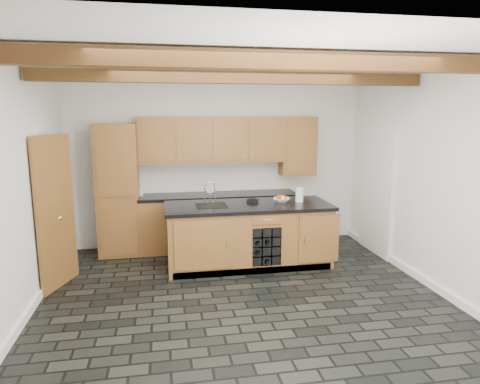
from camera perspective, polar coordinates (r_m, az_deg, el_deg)
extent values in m
plane|color=black|center=(5.38, 0.68, -14.42)|extent=(5.00, 5.00, 0.00)
plane|color=white|center=(7.40, -3.02, 3.76)|extent=(5.00, 0.00, 5.00)
plane|color=white|center=(5.11, -27.97, -0.53)|extent=(0.00, 5.00, 5.00)
plane|color=white|center=(5.96, 25.03, 1.13)|extent=(0.00, 5.00, 5.00)
plane|color=white|center=(4.91, 0.76, 16.72)|extent=(5.00, 5.00, 0.00)
cube|color=#503514|center=(3.73, 4.48, 17.09)|extent=(4.90, 0.15, 0.15)
cube|color=#503514|center=(5.49, -0.50, 15.02)|extent=(4.90, 0.15, 0.15)
cube|color=white|center=(5.50, -26.52, -14.47)|extent=(0.04, 5.00, 0.10)
cube|color=white|center=(6.29, 23.91, -11.09)|extent=(0.04, 5.00, 0.10)
cube|color=white|center=(6.40, -23.99, -1.66)|extent=(0.06, 0.94, 2.04)
cube|color=#9C6032|center=(6.04, -23.36, -2.50)|extent=(0.31, 0.77, 2.00)
cube|color=white|center=(7.26, 17.81, 0.11)|extent=(0.06, 0.98, 2.04)
cube|color=black|center=(7.28, 17.97, -0.04)|extent=(0.02, 0.86, 1.96)
cube|color=#9C6032|center=(7.13, -15.93, 0.26)|extent=(0.65, 0.60, 2.10)
cube|color=#9C6032|center=(7.28, -2.83, -4.04)|extent=(2.60, 0.60, 0.88)
cube|color=black|center=(7.18, -2.87, -0.45)|extent=(2.64, 0.62, 0.05)
cube|color=white|center=(7.42, -3.18, 2.14)|extent=(2.60, 0.02, 0.52)
cube|color=#9C6032|center=(7.17, -3.86, 6.95)|extent=(2.40, 0.35, 0.75)
cube|color=#9C6032|center=(7.50, 7.67, 6.08)|extent=(0.60, 0.35, 1.00)
cube|color=#9C6032|center=(6.48, 1.09, -5.89)|extent=(2.40, 0.90, 0.88)
cube|color=black|center=(6.36, 1.11, -1.87)|extent=(2.46, 0.96, 0.05)
cube|color=#9C6032|center=(5.93, -4.90, -7.09)|extent=(0.80, 0.02, 0.70)
cube|color=#9C6032|center=(6.30, 10.50, -6.17)|extent=(0.60, 0.02, 0.70)
cube|color=black|center=(6.24, 3.29, -6.94)|extent=(0.42, 0.30, 0.56)
cylinder|color=black|center=(6.15, 2.11, -6.50)|extent=(0.07, 0.26, 0.07)
cylinder|color=black|center=(6.27, 3.36, -8.88)|extent=(0.07, 0.26, 0.07)
cylinder|color=black|center=(6.18, 3.39, -6.43)|extent=(0.07, 0.26, 0.07)
cylinder|color=black|center=(6.19, 2.11, -7.74)|extent=(0.07, 0.26, 0.07)
cube|color=black|center=(6.27, -3.82, -1.88)|extent=(0.45, 0.40, 0.02)
cylinder|color=silver|center=(6.43, -4.02, -0.62)|extent=(0.02, 0.02, 0.20)
torus|color=silver|center=(6.40, -4.04, 0.60)|extent=(0.18, 0.02, 0.18)
cylinder|color=silver|center=(6.43, -4.72, -1.17)|extent=(0.02, 0.02, 0.08)
cylinder|color=silver|center=(6.45, -3.31, -1.12)|extent=(0.02, 0.02, 0.08)
cube|color=black|center=(6.51, 1.68, -1.18)|extent=(0.20, 0.15, 0.04)
cylinder|color=black|center=(6.51, 1.68, -0.95)|extent=(0.12, 0.12, 0.01)
imported|color=white|center=(6.55, 5.55, -1.06)|extent=(0.31, 0.31, 0.06)
sphere|color=red|center=(6.56, 5.97, -0.76)|extent=(0.07, 0.07, 0.07)
sphere|color=#DD5613|center=(6.59, 5.57, -0.70)|extent=(0.07, 0.07, 0.07)
sphere|color=olive|center=(6.56, 5.15, -0.74)|extent=(0.07, 0.07, 0.07)
sphere|color=red|center=(6.51, 5.27, -0.84)|extent=(0.07, 0.07, 0.07)
sphere|color=yellow|center=(6.50, 5.79, -0.86)|extent=(0.07, 0.07, 0.07)
cylinder|color=white|center=(6.57, 7.94, -0.39)|extent=(0.12, 0.12, 0.21)
imported|color=white|center=(7.13, -13.10, -0.20)|extent=(0.12, 0.12, 0.09)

